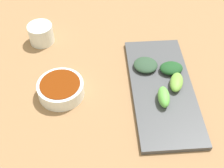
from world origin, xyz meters
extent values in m
cube|color=#99714A|center=(0.00, 0.00, 0.01)|extent=(2.10, 2.10, 0.02)
cylinder|color=white|center=(-0.15, -0.02, 0.04)|extent=(0.11, 0.11, 0.04)
cylinder|color=maroon|center=(-0.15, -0.02, 0.05)|extent=(0.10, 0.10, 0.02)
cube|color=#47494E|center=(0.10, -0.03, 0.03)|extent=(0.15, 0.35, 0.01)
ellipsoid|color=#2D4933|center=(0.06, 0.04, 0.04)|extent=(0.07, 0.07, 0.02)
ellipsoid|color=#1C4A22|center=(0.13, 0.02, 0.04)|extent=(0.06, 0.05, 0.02)
ellipsoid|color=#74A941|center=(0.13, -0.02, 0.04)|extent=(0.05, 0.07, 0.02)
ellipsoid|color=#61B848|center=(0.09, -0.07, 0.05)|extent=(0.03, 0.06, 0.03)
cylinder|color=white|center=(-0.21, 0.18, 0.05)|extent=(0.07, 0.07, 0.05)
camera|label=1|loc=(-0.06, -0.52, 0.60)|focal=49.55mm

